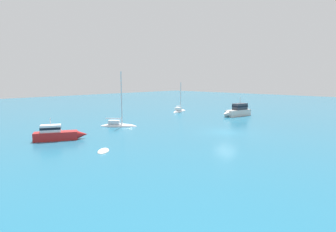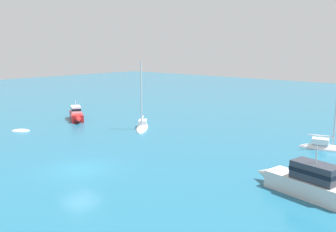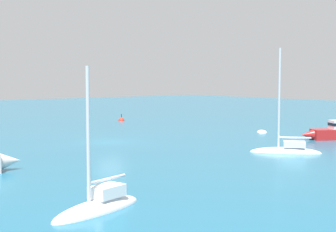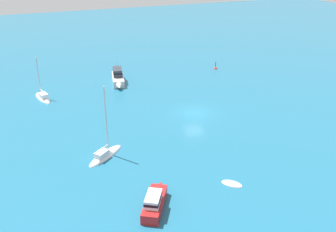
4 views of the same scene
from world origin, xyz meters
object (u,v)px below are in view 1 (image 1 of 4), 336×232
object	(u,v)px
yacht	(179,111)
ketch	(118,125)
rib	(103,151)
cabin_cruiser_1	(237,111)
cabin_cruiser	(57,134)

from	to	relation	value
yacht	ketch	distance (m)	18.58
rib	ketch	size ratio (longest dim) A/B	0.27
rib	cabin_cruiser_1	bearing A→B (deg)	143.32
yacht	cabin_cruiser	size ratio (longest dim) A/B	1.19
ketch	cabin_cruiser_1	distance (m)	21.32
ketch	rib	bearing A→B (deg)	-82.52
cabin_cruiser_1	rib	bearing A→B (deg)	16.76
cabin_cruiser	cabin_cruiser_1	xyz separation A→B (m)	(-4.21, -29.69, 0.20)
rib	cabin_cruiser_1	distance (m)	29.20
yacht	cabin_cruiser	world-z (taller)	yacht
yacht	cabin_cruiser	xyz separation A→B (m)	(-6.83, 27.29, 0.53)
yacht	cabin_cruiser	bearing A→B (deg)	179.08
yacht	ketch	bearing A→B (deg)	179.82
rib	cabin_cruiser	bearing A→B (deg)	-127.82
yacht	rib	world-z (taller)	yacht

